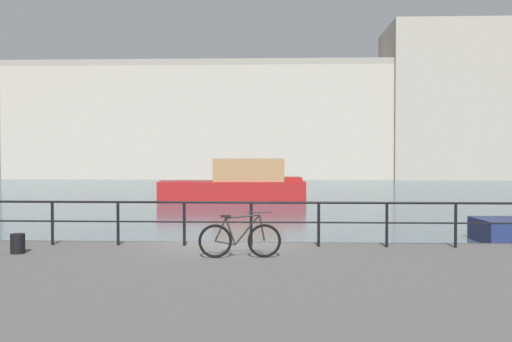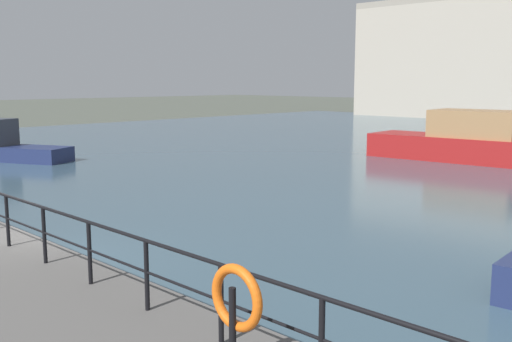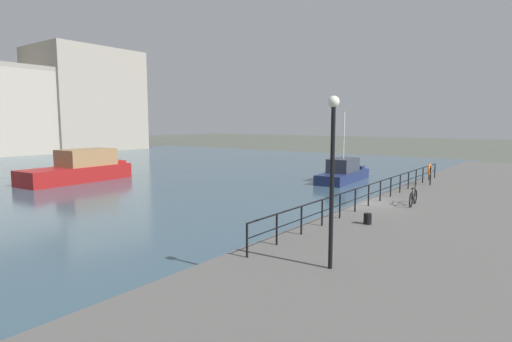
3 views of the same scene
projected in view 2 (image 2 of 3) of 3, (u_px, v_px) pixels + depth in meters
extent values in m
plane|color=#4C5147|center=(30.00, 268.00, 13.25)|extent=(240.00, 240.00, 0.00)
cube|color=navy|center=(6.00, 153.00, 31.29)|extent=(7.36, 4.91, 0.77)
cube|color=maroon|center=(456.00, 148.00, 31.30)|extent=(9.22, 3.68, 1.26)
cube|color=#997047|center=(477.00, 124.00, 30.45)|extent=(4.54, 2.95, 1.40)
cylinder|color=black|center=(7.00, 221.00, 11.96)|extent=(0.07, 0.07, 1.05)
cylinder|color=black|center=(44.00, 235.00, 10.84)|extent=(0.07, 0.07, 1.05)
cylinder|color=black|center=(90.00, 253.00, 9.72)|extent=(0.07, 0.07, 1.05)
cylinder|color=black|center=(147.00, 276.00, 8.60)|extent=(0.07, 0.07, 1.05)
cylinder|color=black|center=(221.00, 305.00, 7.47)|extent=(0.07, 0.07, 1.05)
cylinder|color=black|center=(6.00, 195.00, 11.88)|extent=(22.60, 0.06, 0.06)
cylinder|color=black|center=(7.00, 218.00, 11.95)|extent=(22.60, 0.04, 0.04)
cylinder|color=black|center=(233.00, 339.00, 6.37)|extent=(0.08, 0.08, 1.15)
torus|color=orange|center=(236.00, 298.00, 6.35)|extent=(0.75, 0.11, 0.75)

